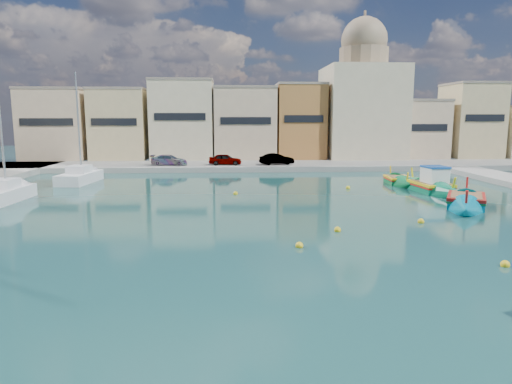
# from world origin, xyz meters

# --- Properties ---
(ground) EXTENTS (160.00, 160.00, 0.00)m
(ground) POSITION_xyz_m (0.00, 0.00, 0.00)
(ground) COLOR #143E3C
(ground) RESTS_ON ground
(north_quay) EXTENTS (80.00, 8.00, 0.60)m
(north_quay) POSITION_xyz_m (0.00, 32.00, 0.30)
(north_quay) COLOR gray
(north_quay) RESTS_ON ground
(north_townhouses) EXTENTS (83.20, 7.87, 10.19)m
(north_townhouses) POSITION_xyz_m (6.68, 39.36, 5.00)
(north_townhouses) COLOR #C9AE8B
(north_townhouses) RESTS_ON ground
(church_block) EXTENTS (10.00, 10.00, 19.10)m
(church_block) POSITION_xyz_m (10.00, 40.00, 8.41)
(church_block) COLOR beige
(church_block) RESTS_ON ground
(parked_cars) EXTENTS (16.37, 2.15, 1.27)m
(parked_cars) POSITION_xyz_m (-8.79, 30.50, 1.22)
(parked_cars) COLOR #4C1919
(parked_cars) RESTS_ON north_quay
(luzzu_blue_cabin) EXTENTS (2.92, 9.30, 3.24)m
(luzzu_blue_cabin) POSITION_xyz_m (8.41, 13.95, 0.40)
(luzzu_blue_cabin) COLOR #0B7750
(luzzu_blue_cabin) RESTS_ON ground
(luzzu_cyan_mid) EXTENTS (6.38, 9.36, 2.79)m
(luzzu_cyan_mid) POSITION_xyz_m (8.08, 7.79, 0.29)
(luzzu_cyan_mid) COLOR #0081A4
(luzzu_cyan_mid) RESTS_ON ground
(luzzu_green) EXTENTS (2.43, 7.52, 2.33)m
(luzzu_green) POSITION_xyz_m (7.44, 18.59, 0.25)
(luzzu_green) COLOR #0A7139
(luzzu_green) RESTS_ON ground
(yacht_north) EXTENTS (3.10, 8.25, 10.75)m
(yacht_north) POSITION_xyz_m (-21.27, 22.45, 0.42)
(yacht_north) COLOR white
(yacht_north) RESTS_ON ground
(yacht_midnorth) EXTENTS (2.67, 7.64, 10.67)m
(yacht_midnorth) POSITION_xyz_m (-23.70, 13.08, 0.42)
(yacht_midnorth) COLOR white
(yacht_midnorth) RESTS_ON ground
(mooring_buoys) EXTENTS (22.55, 20.76, 0.36)m
(mooring_buoys) POSITION_xyz_m (1.35, 4.38, 0.08)
(mooring_buoys) COLOR yellow
(mooring_buoys) RESTS_ON ground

